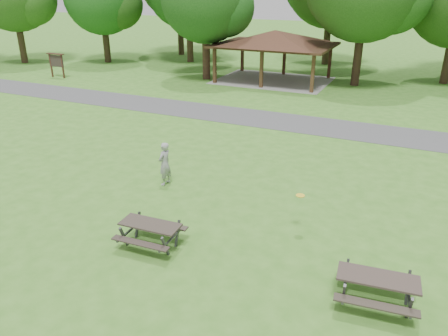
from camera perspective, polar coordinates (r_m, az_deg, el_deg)
ground at (r=12.69m, az=-11.94°, el=-11.18°), size 160.00×160.00×0.00m
asphalt_path at (r=24.23m, az=7.77°, el=6.05°), size 120.00×3.20×0.02m
pavilion at (r=34.16m, az=6.64°, el=16.30°), size 8.60×7.01×3.76m
notice_board at (r=37.80m, az=-21.08°, el=12.93°), size 1.60×0.30×1.88m
tree_row_d at (r=34.47m, az=-2.30°, el=21.01°), size 6.93×6.60×9.27m
picnic_table_middle at (r=12.75m, az=-9.59°, el=-7.85°), size 1.81×1.48×0.76m
picnic_table_far at (r=11.09m, az=19.40°, el=-14.05°), size 1.99×1.66×0.80m
frisbee_in_flight at (r=13.11m, az=9.94°, el=-3.56°), size 0.32×0.32×0.02m
frisbee_thrower at (r=16.35m, az=-7.76°, el=0.56°), size 0.45×0.64×1.66m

